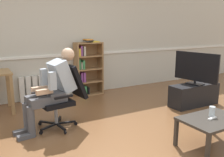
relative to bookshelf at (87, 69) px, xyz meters
name	(u,v)px	position (x,y,z in m)	size (l,w,h in m)	color
ground_plane	(132,140)	(-0.38, -2.44, -0.61)	(18.00, 18.00, 0.00)	brown
back_wall	(66,35)	(-0.38, 0.21, 0.74)	(12.00, 0.13, 2.70)	beige
bookshelf	(87,69)	(0.00, 0.00, 0.00)	(0.62, 0.29, 1.27)	olive
radiator	(38,88)	(-1.08, 0.10, -0.34)	(0.76, 0.08, 0.53)	white
office_chair	(64,94)	(-1.03, -1.49, -0.08)	(0.79, 0.63, 0.98)	black
person_seated	(52,87)	(-1.22, -1.52, 0.05)	(0.98, 0.43, 1.23)	#4C4C51
tv_stand	(194,95)	(1.54, -1.76, -0.39)	(1.04, 0.36, 0.43)	black
tv_screen	(196,68)	(1.54, -1.76, 0.15)	(0.26, 0.91, 0.63)	black
coffee_table	(212,122)	(0.40, -3.11, -0.26)	(0.80, 0.57, 0.40)	#332D28
drinking_glass	(212,112)	(0.44, -3.07, -0.14)	(0.08, 0.08, 0.14)	silver
spare_remote	(212,118)	(0.37, -3.13, -0.20)	(0.04, 0.15, 0.02)	white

